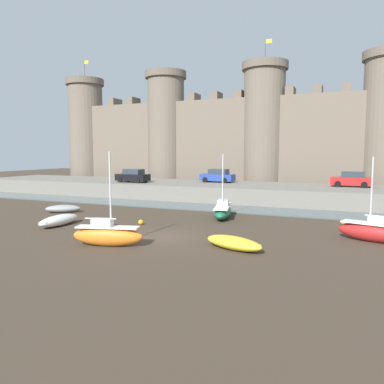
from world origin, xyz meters
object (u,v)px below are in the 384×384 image
rowboat_near_channel_right (234,243)px  mooring_buoy_mid_mud (343,223)px  car_quay_west (352,179)px  sailboat_near_channel_left (374,231)px  mooring_buoy_off_centre (141,222)px  sailboat_foreground_right (107,235)px  rowboat_foreground_centre (63,208)px  car_quay_east (218,176)px  sailboat_midflat_right (223,211)px  rowboat_foreground_left (59,220)px  car_quay_centre_west (133,176)px  mooring_buoy_near_channel (111,223)px

rowboat_near_channel_right → mooring_buoy_mid_mud: (5.54, 9.92, -0.18)m
rowboat_near_channel_right → car_quay_west: car_quay_west is taller
mooring_buoy_mid_mud → sailboat_near_channel_left: bearing=-70.2°
mooring_buoy_mid_mud → mooring_buoy_off_centre: size_ratio=1.03×
sailboat_foreground_right → rowboat_foreground_centre: 13.89m
mooring_buoy_off_centre → car_quay_east: bearing=91.5°
sailboat_midflat_right → mooring_buoy_mid_mud: size_ratio=13.19×
rowboat_near_channel_right → rowboat_foreground_centre: bearing=160.2°
sailboat_foreground_right → car_quay_east: size_ratio=1.31×
sailboat_midflat_right → rowboat_foreground_left: sailboat_midflat_right is taller
sailboat_midflat_right → car_quay_west: sailboat_midflat_right is taller
sailboat_midflat_right → rowboat_foreground_left: (-10.15, -7.91, -0.19)m
car_quay_centre_west → car_quay_west: bearing=8.9°
mooring_buoy_off_centre → car_quay_centre_west: 18.27m
rowboat_foreground_left → car_quay_east: size_ratio=0.92×
sailboat_midflat_right → mooring_buoy_near_channel: sailboat_midflat_right is taller
mooring_buoy_mid_mud → mooring_buoy_near_channel: bearing=-156.0°
rowboat_foreground_centre → mooring_buoy_mid_mud: rowboat_foreground_centre is taller
sailboat_foreground_right → mooring_buoy_off_centre: (-1.51, 6.28, -0.48)m
car_quay_east → car_quay_centre_west: bearing=-156.8°
rowboat_foreground_centre → mooring_buoy_near_channel: bearing=-24.9°
rowboat_foreground_centre → rowboat_near_channel_right: size_ratio=0.82×
sailboat_midflat_right → rowboat_near_channel_right: size_ratio=1.35×
sailboat_foreground_right → car_quay_east: bearing=94.5°
sailboat_midflat_right → car_quay_centre_west: size_ratio=1.27×
rowboat_foreground_left → mooring_buoy_near_channel: rowboat_foreground_left is taller
mooring_buoy_mid_mud → car_quay_centre_west: 25.88m
rowboat_near_channel_right → car_quay_centre_west: 26.78m
rowboat_near_channel_right → car_quay_east: bearing=111.0°
rowboat_foreground_centre → car_quay_centre_west: (-0.58, 12.82, 2.19)m
sailboat_midflat_right → mooring_buoy_mid_mud: (9.30, 0.45, -0.40)m
car_quay_east → car_quay_west: bearing=-0.8°
rowboat_near_channel_right → mooring_buoy_near_channel: 10.66m
rowboat_foreground_centre → car_quay_east: 19.23m
sailboat_near_channel_left → mooring_buoy_mid_mud: bearing=109.8°
rowboat_foreground_left → car_quay_west: size_ratio=0.92×
mooring_buoy_mid_mud → mooring_buoy_near_channel: mooring_buoy_near_channel is taller
rowboat_near_channel_right → mooring_buoy_near_channel: bearing=164.2°
car_quay_west → rowboat_near_channel_right: bearing=-104.7°
mooring_buoy_off_centre → car_quay_west: 24.00m
rowboat_near_channel_right → car_quay_centre_west: bearing=133.8°
rowboat_foreground_centre → car_quay_east: (8.92, 16.89, 2.19)m
mooring_buoy_mid_mud → mooring_buoy_near_channel: size_ratio=0.87×
sailboat_near_channel_left → rowboat_near_channel_right: size_ratio=1.32×
mooring_buoy_off_centre → car_quay_centre_west: bearing=123.6°
mooring_buoy_mid_mud → rowboat_foreground_centre: bearing=-171.6°
mooring_buoy_mid_mud → mooring_buoy_off_centre: bearing=-157.7°
mooring_buoy_near_channel → sailboat_near_channel_left: bearing=6.9°
rowboat_foreground_left → car_quay_west: 29.48m
car_quay_east → car_quay_west: (15.05, -0.21, 0.00)m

